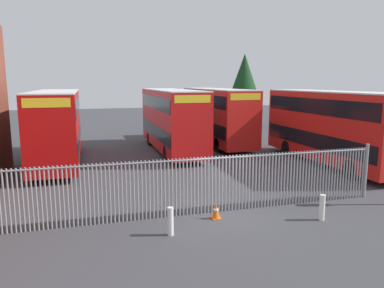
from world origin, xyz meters
name	(u,v)px	position (x,y,z in m)	size (l,w,h in m)	color
ground_plane	(173,166)	(0.00, 8.00, 0.00)	(100.00, 100.00, 0.00)	#3D3D42
palisade_fence	(201,184)	(-0.79, 0.00, 1.18)	(15.03, 0.14, 2.35)	gray
double_decker_bus_near_gate	(331,125)	(9.25, 5.96, 2.42)	(2.54, 10.81, 4.42)	red
double_decker_bus_behind_fence_left	(172,118)	(0.98, 12.64, 2.42)	(2.54, 10.81, 4.42)	red
double_decker_bus_behind_fence_right	(217,114)	(5.18, 14.75, 2.42)	(2.54, 10.81, 4.42)	red
double_decker_bus_far_back	(57,124)	(-6.58, 10.88, 2.42)	(2.54, 10.81, 4.42)	#B70C0C
bollard_near_left	(170,221)	(-2.35, -1.61, 0.47)	(0.20, 0.20, 0.95)	silver
bollard_center_front	(322,207)	(3.22, -1.83, 0.47)	(0.20, 0.20, 0.95)	silver
traffic_cone_by_gate	(216,211)	(-0.43, -0.64, 0.29)	(0.34, 0.34, 0.59)	orange
tree_tall_back	(244,80)	(11.80, 24.38, 5.19)	(3.84, 3.84, 7.95)	#4C3823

